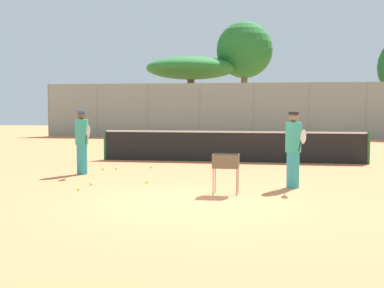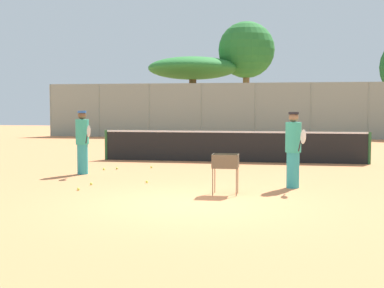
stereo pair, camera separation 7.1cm
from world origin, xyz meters
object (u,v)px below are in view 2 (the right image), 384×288
at_px(player_white_outfit, 82,141).
at_px(player_red_cap, 293,149).
at_px(tennis_net, 232,146).
at_px(parked_car, 330,126).
at_px(ball_cart, 225,165).

xyz_separation_m(player_white_outfit, player_red_cap, (5.84, -1.59, -0.00)).
height_order(tennis_net, parked_car, parked_car).
distance_m(ball_cart, parked_car, 24.79).
distance_m(tennis_net, player_red_cap, 6.01).
bearing_deg(tennis_net, player_red_cap, -70.66).
xyz_separation_m(tennis_net, ball_cart, (0.52, -6.88, 0.10)).
xyz_separation_m(player_white_outfit, ball_cart, (4.37, -2.81, -0.27)).
relative_size(tennis_net, parked_car, 2.19).
bearing_deg(ball_cart, tennis_net, 94.30).
height_order(player_red_cap, ball_cart, player_red_cap).
relative_size(player_red_cap, ball_cart, 2.02).
height_order(tennis_net, player_white_outfit, player_white_outfit).
bearing_deg(player_red_cap, tennis_net, 176.68).
relative_size(tennis_net, player_red_cap, 5.15).
relative_size(ball_cart, parked_car, 0.21).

